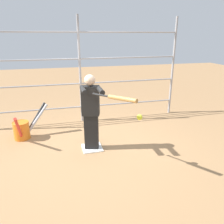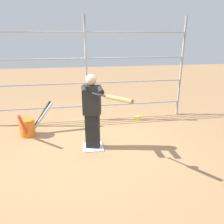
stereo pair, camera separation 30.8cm
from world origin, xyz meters
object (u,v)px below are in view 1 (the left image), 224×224
Objects in this scene: batter at (91,111)px; softball_in_flight at (140,117)px; bat_bucket at (23,129)px; baseball_bat_swinging at (118,98)px.

batter is 15.78× the size of softball_in_flight.
softball_in_flight reaches higher than bat_bucket.
batter is 1.07m from softball_in_flight.
baseball_bat_swinging is 8.43× the size of softball_in_flight.
bat_bucket is at bearing -30.97° from batter.
batter is at bearing 149.03° from bat_bucket.
baseball_bat_swinging is at bearing 109.16° from batter.
baseball_bat_swinging reaches higher than bat_bucket.
batter is 1.74m from bat_bucket.
baseball_bat_swinging is at bearing 134.99° from bat_bucket.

